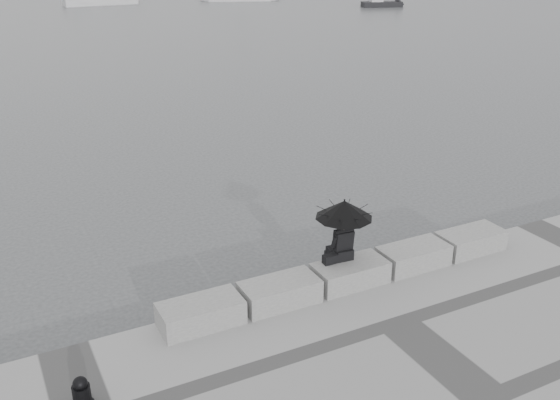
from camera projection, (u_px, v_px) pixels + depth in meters
ground at (338, 294)px, 14.03m from camera, size 360.00×360.00×0.00m
stone_block_far_left at (201, 314)px, 11.94m from camera, size 1.60×0.80×0.50m
stone_block_left at (280, 292)px, 12.66m from camera, size 1.60×0.80×0.50m
stone_block_centre at (350, 274)px, 13.37m from camera, size 1.60×0.80×0.50m
stone_block_right at (413, 257)px, 14.09m from camera, size 1.60×0.80×0.50m
stone_block_far_right at (470, 241)px, 14.80m from camera, size 1.60×0.80×0.50m
seated_person at (344, 216)px, 13.09m from camera, size 1.23×1.23×1.39m
bag at (330, 259)px, 13.24m from camera, size 0.31×0.18×0.20m
mooring_bollard at (82, 395)px, 9.84m from camera, size 0.36×0.36×0.57m
small_motorboat at (382, 4)px, 72.57m from camera, size 4.90×2.91×1.10m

